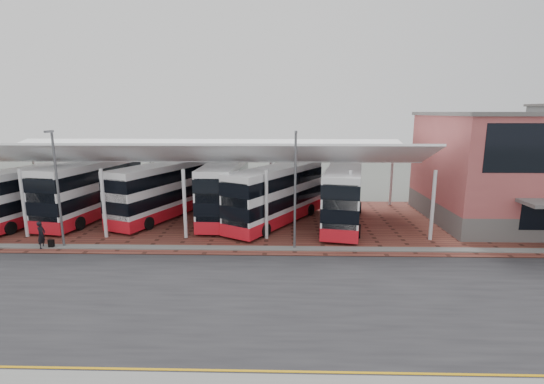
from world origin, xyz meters
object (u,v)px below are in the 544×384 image
Objects in this scene: bus_0 at (31,195)px; bus_1 at (92,190)px; bus_2 at (163,191)px; terminal at (543,168)px; bus_5 at (344,196)px; bus_4 at (276,195)px; pedestrian at (41,235)px; bus_3 at (225,190)px.

bus_0 is 0.93× the size of bus_1.
bus_0 is 0.98× the size of bus_2.
bus_0 is (-43.08, -1.27, -2.30)m from terminal.
bus_1 is 21.88m from bus_5.
bus_0 is at bearing -149.23° from bus_4.
pedestrian is (-16.00, -6.63, -1.43)m from bus_4.
bus_3 is at bearing -54.25° from pedestrian.
bus_1 is 1.03× the size of bus_5.
bus_4 is at bearing -20.58° from bus_3.
terminal reaches higher than pedestrian.
bus_4 is at bearing 4.11° from bus_1.
bus_3 is (-26.87, 0.55, -2.15)m from terminal.
bus_1 is (-38.58, 0.27, -2.13)m from terminal.
bus_1 is 16.32m from bus_4.
bus_4 is at bearing -168.35° from bus_5.
bus_5 is 6.38× the size of pedestrian.
bus_3 is (5.44, 0.16, 0.08)m from bus_2.
bus_3 is 10.29m from bus_5.
bus_1 is at bearing -177.10° from bus_3.
pedestrian is (-38.32, -7.92, -3.66)m from terminal.
bus_3 is 1.01× the size of bus_5.
bus_5 reaches higher than pedestrian.
terminal is 39.30m from pedestrian.
bus_5 is at bearing -8.73° from bus_3.
bus_2 reaches higher than pedestrian.
bus_2 is at bearing 179.30° from terminal.
bus_1 reaches higher than bus_2.
pedestrian is at bearing -42.52° from bus_0.
bus_0 is at bearing -151.52° from bus_1.
bus_3 is at bearing -178.75° from bus_5.
bus_1 is at bearing -172.56° from bus_5.
bus_0 is 16.31m from bus_3.
terminal is 1.54× the size of bus_5.
bus_0 is 0.96× the size of bus_5.
terminal is at bearing 9.19° from bus_1.
terminal reaches higher than bus_3.
bus_5 is at bearing 11.90° from bus_0.
terminal is 22.48m from bus_4.
bus_0 is at bearing -178.31° from terminal.
bus_4 is (20.75, -0.02, 0.08)m from bus_0.
bus_5 reaches higher than bus_0.
bus_2 is at bearing -158.77° from bus_4.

